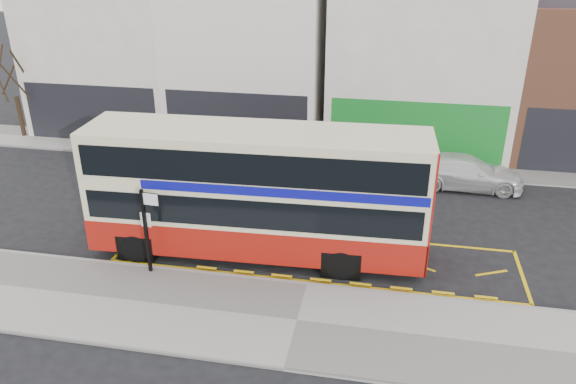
% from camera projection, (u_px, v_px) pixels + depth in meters
% --- Properties ---
extents(ground, '(120.00, 120.00, 0.00)m').
position_uv_depth(ground, '(309.00, 281.00, 18.56)').
color(ground, black).
rests_on(ground, ground).
extents(pavement, '(40.00, 4.00, 0.15)m').
position_uv_depth(pavement, '(297.00, 322.00, 16.48)').
color(pavement, '#989590').
rests_on(pavement, ground).
extents(kerb, '(40.00, 0.15, 0.15)m').
position_uv_depth(kerb, '(307.00, 285.00, 18.19)').
color(kerb, gray).
rests_on(kerb, ground).
extents(far_pavement, '(50.00, 3.00, 0.15)m').
position_uv_depth(far_pavement, '(342.00, 159.00, 28.32)').
color(far_pavement, '#989590').
rests_on(far_pavement, ground).
extents(road_markings, '(14.00, 3.40, 0.01)m').
position_uv_depth(road_markings, '(316.00, 256.00, 19.98)').
color(road_markings, yellow).
rests_on(road_markings, ground).
extents(terrace_far_left, '(8.00, 8.01, 10.80)m').
position_uv_depth(terrace_far_left, '(118.00, 40.00, 32.15)').
color(terrace_far_left, silver).
rests_on(terrace_far_left, ground).
extents(terrace_left, '(8.00, 8.01, 11.80)m').
position_uv_depth(terrace_left, '(253.00, 36.00, 30.59)').
color(terrace_left, silver).
rests_on(terrace_left, ground).
extents(terrace_green_shop, '(9.00, 8.01, 11.30)m').
position_uv_depth(terrace_green_shop, '(421.00, 46.00, 29.17)').
color(terrace_green_shop, silver).
rests_on(terrace_green_shop, ground).
extents(double_decker_bus, '(11.65, 3.08, 4.62)m').
position_uv_depth(double_decker_bus, '(258.00, 191.00, 19.17)').
color(double_decker_bus, beige).
rests_on(double_decker_bus, ground).
extents(bus_stop_post, '(0.74, 0.14, 3.00)m').
position_uv_depth(bus_stop_post, '(147.00, 223.00, 18.07)').
color(bus_stop_post, black).
rests_on(bus_stop_post, pavement).
extents(car_silver, '(3.95, 1.98, 1.29)m').
position_uv_depth(car_silver, '(164.00, 147.00, 28.15)').
color(car_silver, '#98999D').
rests_on(car_silver, ground).
extents(car_grey, '(4.39, 1.98, 1.40)m').
position_uv_depth(car_grey, '(325.00, 162.00, 26.20)').
color(car_grey, '#3C3F43').
rests_on(car_grey, ground).
extents(car_white, '(5.01, 2.07, 1.45)m').
position_uv_depth(car_white, '(466.00, 172.00, 25.07)').
color(car_white, white).
rests_on(car_white, ground).
extents(street_tree_left, '(2.98, 2.98, 6.43)m').
position_uv_depth(street_tree_left, '(8.00, 59.00, 29.56)').
color(street_tree_left, '#322316').
rests_on(street_tree_left, ground).
extents(street_tree_right, '(2.56, 2.56, 5.53)m').
position_uv_depth(street_tree_right, '(447.00, 85.00, 27.03)').
color(street_tree_right, '#322316').
rests_on(street_tree_right, ground).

